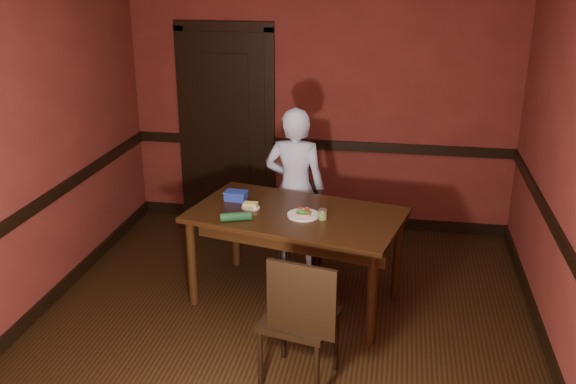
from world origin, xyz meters
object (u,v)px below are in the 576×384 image
(chair_near, at_px, (299,317))
(sandwich_plate, at_px, (303,214))
(sauce_jar, at_px, (323,214))
(food_tub, at_px, (236,196))
(dining_table, at_px, (296,257))
(cheese_saucer, at_px, (251,206))
(person, at_px, (295,188))
(chair_far, at_px, (300,229))

(chair_near, bearing_deg, sandwich_plate, -70.33)
(sauce_jar, relative_size, food_tub, 0.42)
(chair_near, bearing_deg, dining_table, -67.22)
(dining_table, bearing_deg, cheese_saucer, -172.33)
(person, bearing_deg, cheese_saucer, 67.20)
(dining_table, relative_size, food_tub, 8.56)
(person, bearing_deg, chair_near, 100.22)
(chair_near, xyz_separation_m, sandwich_plate, (-0.14, 1.04, 0.32))
(dining_table, height_order, chair_near, chair_near)
(chair_near, relative_size, food_tub, 4.99)
(chair_near, relative_size, cheese_saucer, 6.42)
(sandwich_plate, xyz_separation_m, cheese_saucer, (-0.46, 0.09, 0.00))
(sauce_jar, bearing_deg, dining_table, 156.67)
(sauce_jar, xyz_separation_m, food_tub, (-0.79, 0.30, -0.00))
(sauce_jar, xyz_separation_m, cheese_saucer, (-0.62, 0.13, -0.02))
(chair_far, distance_m, sauce_jar, 0.86)
(chair_far, xyz_separation_m, person, (-0.07, 0.10, 0.36))
(dining_table, distance_m, sandwich_plate, 0.43)
(person, xyz_separation_m, cheese_saucer, (-0.27, -0.64, 0.06))
(chair_near, height_order, food_tub, chair_near)
(chair_far, relative_size, sandwich_plate, 3.08)
(chair_near, relative_size, person, 0.65)
(sandwich_plate, bearing_deg, dining_table, 138.86)
(dining_table, xyz_separation_m, chair_far, (-0.05, 0.58, 0.00))
(person, distance_m, sauce_jar, 0.86)
(sauce_jar, relative_size, cheese_saucer, 0.54)
(person, xyz_separation_m, sauce_jar, (0.35, -0.78, 0.08))
(dining_table, height_order, sandwich_plate, sandwich_plate)
(dining_table, xyz_separation_m, food_tub, (-0.56, 0.20, 0.44))
(cheese_saucer, bearing_deg, chair_near, -62.25)
(sauce_jar, height_order, cheese_saucer, sauce_jar)
(chair_far, bearing_deg, chair_near, -77.39)
(chair_far, relative_size, food_tub, 4.05)
(dining_table, bearing_deg, sauce_jar, -10.62)
(person, relative_size, sauce_jar, 18.33)
(chair_far, relative_size, sauce_jar, 9.70)
(sandwich_plate, xyz_separation_m, sauce_jar, (0.16, -0.04, 0.02))
(chair_far, xyz_separation_m, chair_near, (0.26, -1.67, 0.09))
(cheese_saucer, bearing_deg, dining_table, -5.04)
(dining_table, relative_size, cheese_saucer, 11.02)
(chair_far, distance_m, chair_near, 1.70)
(dining_table, relative_size, chair_far, 2.12)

